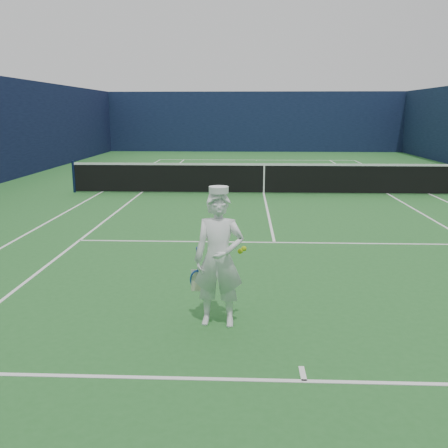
% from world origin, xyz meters
% --- Properties ---
extents(ground, '(80.00, 80.00, 0.00)m').
position_xyz_m(ground, '(0.00, 0.00, 0.00)').
color(ground, '#266428').
rests_on(ground, ground).
extents(court_markings, '(11.03, 23.83, 0.01)m').
position_xyz_m(court_markings, '(0.00, 0.00, 0.00)').
color(court_markings, white).
rests_on(court_markings, ground).
extents(windscreen_fence, '(20.12, 36.12, 4.00)m').
position_xyz_m(windscreen_fence, '(0.00, 0.00, 2.00)').
color(windscreen_fence, '#0E1734').
rests_on(windscreen_fence, ground).
extents(tennis_net, '(12.88, 0.09, 1.07)m').
position_xyz_m(tennis_net, '(0.00, 0.00, 0.55)').
color(tennis_net, '#141E4C').
rests_on(tennis_net, ground).
extents(tennis_player, '(0.76, 0.50, 1.78)m').
position_xyz_m(tennis_player, '(-0.94, -10.50, 0.87)').
color(tennis_player, white).
rests_on(tennis_player, ground).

